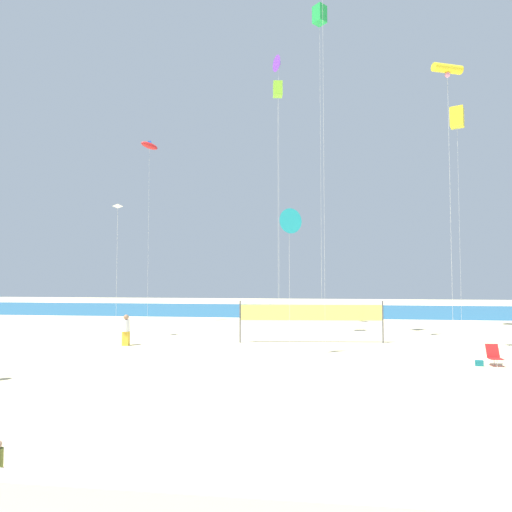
% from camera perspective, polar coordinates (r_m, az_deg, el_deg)
% --- Properties ---
extents(ground_plane, '(120.00, 120.00, 0.00)m').
position_cam_1_polar(ground_plane, '(16.51, -0.17, -15.95)').
color(ground_plane, beige).
extents(ocean_band, '(120.00, 20.00, 0.01)m').
position_cam_1_polar(ocean_band, '(50.00, 4.76, -7.10)').
color(ocean_band, '#1E6B99').
rests_on(ocean_band, ground).
extents(beachgoer_white_shirt, '(0.39, 0.39, 1.70)m').
position_cam_1_polar(beachgoer_white_shirt, '(25.13, -16.76, -9.19)').
color(beachgoer_white_shirt, gold).
rests_on(beachgoer_white_shirt, ground).
extents(folding_beach_chair, '(0.52, 0.65, 0.89)m').
position_cam_1_polar(folding_beach_chair, '(21.40, 28.86, -11.30)').
color(folding_beach_chair, red).
rests_on(folding_beach_chair, ground).
extents(volleyball_net, '(8.19, 0.87, 2.40)m').
position_cam_1_polar(volleyball_net, '(25.17, 7.28, -7.61)').
color(volleyball_net, '#4C4C51').
rests_on(volleyball_net, ground).
extents(beach_handbag, '(0.31, 0.15, 0.24)m').
position_cam_1_polar(beach_handbag, '(21.04, 27.35, -12.44)').
color(beach_handbag, '#19727A').
rests_on(beach_handbag, ground).
extents(kite_cyan_delta, '(1.17, 0.86, 7.02)m').
position_cam_1_polar(kite_cyan_delta, '(20.69, 4.40, 4.58)').
color(kite_cyan_delta, silver).
rests_on(kite_cyan_delta, ground).
extents(kite_white_diamond, '(0.62, 0.63, 8.28)m').
position_cam_1_polar(kite_white_diamond, '(28.02, -17.77, 5.99)').
color(kite_white_diamond, silver).
rests_on(kite_white_diamond, ground).
extents(kite_yellow_tube, '(1.58, 0.93, 14.13)m').
position_cam_1_polar(kite_yellow_tube, '(24.74, 23.90, 21.52)').
color(kite_yellow_tube, silver).
rests_on(kite_yellow_tube, ground).
extents(kite_green_box, '(0.94, 0.94, 20.46)m').
position_cam_1_polar(kite_green_box, '(30.73, 8.38, 28.84)').
color(kite_green_box, silver).
rests_on(kite_green_box, ground).
extents(kite_yellow_box, '(1.16, 1.16, 16.04)m').
position_cam_1_polar(kite_yellow_box, '(35.97, 24.96, 16.20)').
color(kite_yellow_box, silver).
rests_on(kite_yellow_box, ground).
extents(kite_violet_delta, '(0.95, 1.24, 20.48)m').
position_cam_1_polar(kite_violet_delta, '(35.73, 2.99, 23.90)').
color(kite_violet_delta, silver).
rests_on(kite_violet_delta, ground).
extents(kite_red_inflatable, '(1.40, 1.37, 14.75)m').
position_cam_1_polar(kite_red_inflatable, '(36.98, -13.87, 13.88)').
color(kite_red_inflatable, silver).
rests_on(kite_red_inflatable, ground).
extents(kite_lime_box, '(0.65, 0.65, 16.03)m').
position_cam_1_polar(kite_lime_box, '(29.16, 2.88, 20.98)').
color(kite_lime_box, silver).
rests_on(kite_lime_box, ground).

